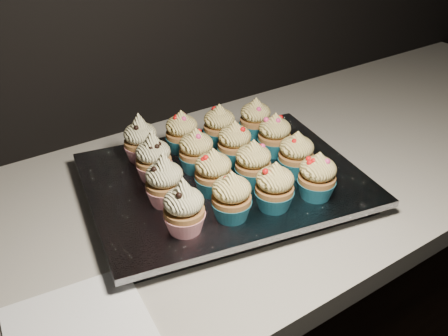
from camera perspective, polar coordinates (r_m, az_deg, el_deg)
name	(u,v)px	position (r m, az deg, el deg)	size (l,w,h in m)	color
worktop	(164,216)	(0.88, -6.84, -5.45)	(2.44, 0.64, 0.04)	beige
napkin	(80,332)	(0.69, -16.11, -17.56)	(0.17, 0.17, 0.00)	white
baking_tray	(224,186)	(0.90, 0.00, -2.13)	(0.43, 0.33, 0.02)	black
foil_lining	(224,179)	(0.89, 0.00, -1.21)	(0.47, 0.37, 0.01)	silver
cupcake_0	(184,208)	(0.74, -4.59, -4.63)	(0.06, 0.06, 0.10)	red
cupcake_1	(231,197)	(0.76, 0.86, -3.35)	(0.06, 0.06, 0.08)	#1B6980
cupcake_2	(274,187)	(0.79, 5.79, -2.20)	(0.06, 0.06, 0.08)	#1B6980
cupcake_3	(317,177)	(0.83, 10.60, -0.99)	(0.06, 0.06, 0.08)	#1B6980
cupcake_4	(165,181)	(0.80, -6.80, -1.54)	(0.06, 0.06, 0.10)	red
cupcake_5	(213,173)	(0.82, -1.24, -0.54)	(0.06, 0.06, 0.08)	#1B6980
cupcake_6	(253,164)	(0.85, 3.34, 0.49)	(0.06, 0.06, 0.08)	#1B6980
cupcake_7	(296,155)	(0.88, 8.24, 1.51)	(0.06, 0.06, 0.08)	#1B6980
cupcake_8	(154,158)	(0.87, -8.06, 1.11)	(0.06, 0.06, 0.10)	red
cupcake_9	(196,151)	(0.88, -3.18, 1.91)	(0.06, 0.06, 0.08)	#1B6980
cupcake_10	(235,144)	(0.91, 1.21, 2.80)	(0.06, 0.06, 0.08)	#1B6980
cupcake_11	(275,135)	(0.94, 5.79, 3.73)	(0.06, 0.06, 0.08)	#1B6980
cupcake_12	(141,140)	(0.93, -9.51, 3.19)	(0.06, 0.06, 0.10)	red
cupcake_13	(182,133)	(0.95, -4.83, 4.04)	(0.06, 0.06, 0.08)	#1B6980
cupcake_14	(219,126)	(0.97, -0.53, 4.82)	(0.06, 0.06, 0.08)	#1B6980
cupcake_15	(255,119)	(1.00, 3.60, 5.58)	(0.06, 0.06, 0.08)	#1B6980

